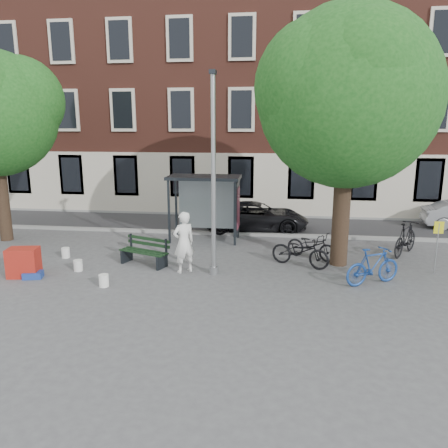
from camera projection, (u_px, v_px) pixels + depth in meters
ground at (214, 274)px, 13.75m from camera, size 90.00×90.00×0.00m
road at (237, 224)px, 20.51m from camera, size 40.00×4.00×0.01m
curb_near at (232, 234)px, 18.57m from camera, size 40.00×0.25×0.12m
curb_far at (241, 215)px, 22.43m from camera, size 40.00×0.25×0.12m
building_row at (248, 81)px, 24.75m from camera, size 30.00×8.00×14.00m
lamppost at (213, 186)px, 13.13m from camera, size 0.28×0.35×6.11m
tree_right at (350, 90)px, 13.32m from camera, size 5.76×5.60×8.20m
bus_shelter at (214, 193)px, 17.36m from camera, size 2.85×1.45×2.62m
painter at (184, 242)px, 13.71m from camera, size 0.85×0.81×1.96m
bench at (145, 253)px, 14.57m from camera, size 1.81×1.12×0.89m
bike_a at (300, 251)px, 14.37m from camera, size 2.11×1.45×1.05m
bike_b at (373, 266)px, 12.73m from camera, size 1.88×1.35×1.12m
bike_c at (311, 245)px, 15.18m from camera, size 1.93×1.50×0.98m
bike_d at (406, 238)px, 15.62m from camera, size 1.61×2.02×1.22m
car_dark at (257, 216)px, 19.28m from camera, size 4.67×2.44×1.26m
red_stand at (24, 262)px, 13.43m from camera, size 0.99×0.75×0.90m
blue_crate at (33, 275)px, 13.35m from camera, size 0.64×0.53×0.20m
bucket_a at (104, 281)px, 12.64m from camera, size 0.37×0.37×0.36m
bucket_b at (78, 265)px, 13.99m from camera, size 0.29×0.29×0.36m
bucket_c at (66, 253)px, 15.38m from camera, size 0.37×0.37×0.36m
notice_sign at (438, 237)px, 13.51m from camera, size 0.29×0.04×1.68m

